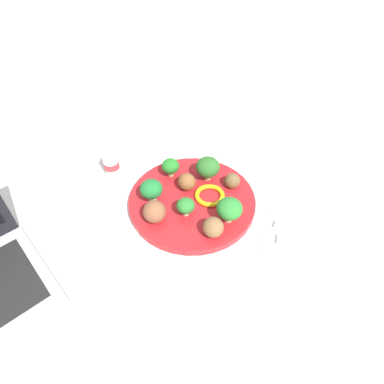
% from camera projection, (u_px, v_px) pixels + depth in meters
% --- Properties ---
extents(ground_plane, '(4.00, 4.00, 0.00)m').
position_uv_depth(ground_plane, '(192.00, 203.00, 0.74)').
color(ground_plane, silver).
extents(plate, '(0.28, 0.28, 0.02)m').
position_uv_depth(plate, '(192.00, 201.00, 0.73)').
color(plate, red).
rests_on(plate, ground_plane).
extents(broccoli_floret_mid_left, '(0.05, 0.05, 0.05)m').
position_uv_depth(broccoli_floret_mid_left, '(151.00, 189.00, 0.70)').
color(broccoli_floret_mid_left, '#91BD7D').
rests_on(broccoli_floret_mid_left, plate).
extents(broccoli_floret_mid_right, '(0.04, 0.04, 0.04)m').
position_uv_depth(broccoli_floret_mid_right, '(187.00, 206.00, 0.68)').
color(broccoli_floret_mid_right, '#A0C278').
rests_on(broccoli_floret_mid_right, plate).
extents(broccoli_floret_far_rim, '(0.05, 0.05, 0.06)m').
position_uv_depth(broccoli_floret_far_rim, '(208.00, 167.00, 0.75)').
color(broccoli_floret_far_rim, '#92C17E').
rests_on(broccoli_floret_far_rim, plate).
extents(broccoli_floret_front_right, '(0.05, 0.05, 0.06)m').
position_uv_depth(broccoli_floret_front_right, '(229.00, 209.00, 0.66)').
color(broccoli_floret_front_right, '#A3BA74').
rests_on(broccoli_floret_front_right, plate).
extents(broccoli_floret_near_rim, '(0.04, 0.04, 0.04)m').
position_uv_depth(broccoli_floret_near_rim, '(170.00, 166.00, 0.76)').
color(broccoli_floret_near_rim, '#9EC169').
rests_on(broccoli_floret_near_rim, plate).
extents(meatball_mid_right, '(0.04, 0.04, 0.04)m').
position_uv_depth(meatball_mid_right, '(187.00, 182.00, 0.74)').
color(meatball_mid_right, brown).
rests_on(meatball_mid_right, plate).
extents(meatball_mid_left, '(0.05, 0.05, 0.05)m').
position_uv_depth(meatball_mid_left, '(154.00, 212.00, 0.67)').
color(meatball_mid_left, brown).
rests_on(meatball_mid_left, plate).
extents(meatball_front_left, '(0.04, 0.04, 0.04)m').
position_uv_depth(meatball_front_left, '(232.00, 181.00, 0.74)').
color(meatball_front_left, brown).
rests_on(meatball_front_left, plate).
extents(meatball_near_rim, '(0.04, 0.04, 0.04)m').
position_uv_depth(meatball_near_rim, '(213.00, 227.00, 0.64)').
color(meatball_near_rim, brown).
rests_on(meatball_near_rim, plate).
extents(pepper_ring_far_rim, '(0.07, 0.07, 0.01)m').
position_uv_depth(pepper_ring_far_rim, '(210.00, 195.00, 0.73)').
color(pepper_ring_far_rim, yellow).
rests_on(pepper_ring_far_rim, plate).
extents(napkin, '(0.18, 0.14, 0.01)m').
position_uv_depth(napkin, '(308.00, 241.00, 0.66)').
color(napkin, white).
rests_on(napkin, ground_plane).
extents(fork, '(0.12, 0.02, 0.01)m').
position_uv_depth(fork, '(304.00, 245.00, 0.65)').
color(fork, silver).
rests_on(fork, napkin).
extents(knife, '(0.15, 0.02, 0.01)m').
position_uv_depth(knife, '(307.00, 232.00, 0.67)').
color(knife, white).
rests_on(knife, napkin).
extents(yogurt_bottle, '(0.04, 0.04, 0.07)m').
position_uv_depth(yogurt_bottle, '(111.00, 163.00, 0.79)').
color(yogurt_bottle, white).
rests_on(yogurt_bottle, ground_plane).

